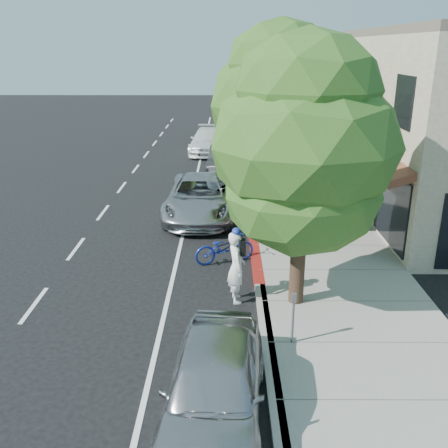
{
  "coord_description": "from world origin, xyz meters",
  "views": [
    {
      "loc": [
        -0.97,
        -13.99,
        6.63
      ],
      "look_at": [
        -1.05,
        0.8,
        1.35
      ],
      "focal_mm": 40.0,
      "sensor_mm": 36.0,
      "label": 1
    }
  ],
  "objects_px": {
    "near_car_a": "(214,386)",
    "cyclist": "(236,267)",
    "dark_sedan": "(224,159)",
    "dark_suv_far": "(209,134)",
    "bicycle": "(224,248)",
    "street_tree_2": "(267,94)",
    "silver_suv": "(200,197)",
    "street_tree_1": "(280,107)",
    "white_pickup": "(208,141)",
    "street_tree_5": "(250,77)",
    "pedestrian": "(328,176)",
    "street_tree_0": "(304,148)",
    "street_tree_4": "(254,81)",
    "street_tree_3": "(259,83)"
  },
  "relations": [
    {
      "from": "street_tree_1",
      "to": "pedestrian",
      "type": "xyz_separation_m",
      "value": [
        2.75,
        4.23,
        -3.56
      ]
    },
    {
      "from": "street_tree_2",
      "to": "pedestrian",
      "type": "height_order",
      "value": "street_tree_2"
    },
    {
      "from": "street_tree_1",
      "to": "dark_sedan",
      "type": "height_order",
      "value": "street_tree_1"
    },
    {
      "from": "white_pickup",
      "to": "dark_suv_far",
      "type": "bearing_deg",
      "value": 93.11
    },
    {
      "from": "street_tree_2",
      "to": "white_pickup",
      "type": "xyz_separation_m",
      "value": [
        -3.1,
        8.72,
        -3.77
      ]
    },
    {
      "from": "street_tree_4",
      "to": "bicycle",
      "type": "xyz_separation_m",
      "value": [
        -1.93,
        -21.14,
        -3.87
      ]
    },
    {
      "from": "street_tree_1",
      "to": "dark_suv_far",
      "type": "relative_size",
      "value": 1.76
    },
    {
      "from": "street_tree_0",
      "to": "silver_suv",
      "type": "height_order",
      "value": "street_tree_0"
    },
    {
      "from": "street_tree_3",
      "to": "bicycle",
      "type": "relative_size",
      "value": 3.76
    },
    {
      "from": "street_tree_0",
      "to": "cyclist",
      "type": "bearing_deg",
      "value": 169.38
    },
    {
      "from": "street_tree_5",
      "to": "street_tree_4",
      "type": "bearing_deg",
      "value": -90.0
    },
    {
      "from": "bicycle",
      "to": "cyclist",
      "type": "bearing_deg",
      "value": 168.02
    },
    {
      "from": "street_tree_2",
      "to": "pedestrian",
      "type": "distance_m",
      "value": 4.8
    },
    {
      "from": "cyclist",
      "to": "street_tree_4",
      "type": "bearing_deg",
      "value": -12.2
    },
    {
      "from": "cyclist",
      "to": "dark_suv_far",
      "type": "relative_size",
      "value": 0.47
    },
    {
      "from": "street_tree_0",
      "to": "bicycle",
      "type": "relative_size",
      "value": 3.59
    },
    {
      "from": "silver_suv",
      "to": "white_pickup",
      "type": "height_order",
      "value": "silver_suv"
    },
    {
      "from": "white_pickup",
      "to": "dark_suv_far",
      "type": "relative_size",
      "value": 1.24
    },
    {
      "from": "white_pickup",
      "to": "street_tree_5",
      "type": "bearing_deg",
      "value": 74.63
    },
    {
      "from": "street_tree_1",
      "to": "cyclist",
      "type": "relative_size",
      "value": 3.77
    },
    {
      "from": "dark_sedan",
      "to": "dark_suv_far",
      "type": "bearing_deg",
      "value": 101.6
    },
    {
      "from": "street_tree_0",
      "to": "street_tree_2",
      "type": "bearing_deg",
      "value": 90.0
    },
    {
      "from": "street_tree_0",
      "to": "street_tree_3",
      "type": "bearing_deg",
      "value": 90.0
    },
    {
      "from": "street_tree_1",
      "to": "silver_suv",
      "type": "bearing_deg",
      "value": 151.51
    },
    {
      "from": "street_tree_0",
      "to": "bicycle",
      "type": "height_order",
      "value": "street_tree_0"
    },
    {
      "from": "white_pickup",
      "to": "pedestrian",
      "type": "height_order",
      "value": "pedestrian"
    },
    {
      "from": "street_tree_2",
      "to": "white_pickup",
      "type": "relative_size",
      "value": 1.41
    },
    {
      "from": "bicycle",
      "to": "dark_suv_far",
      "type": "relative_size",
      "value": 0.46
    },
    {
      "from": "street_tree_2",
      "to": "near_car_a",
      "type": "bearing_deg",
      "value": -97.26
    },
    {
      "from": "street_tree_4",
      "to": "near_car_a",
      "type": "bearing_deg",
      "value": -94.21
    },
    {
      "from": "street_tree_0",
      "to": "near_car_a",
      "type": "relative_size",
      "value": 1.57
    },
    {
      "from": "street_tree_3",
      "to": "street_tree_4",
      "type": "distance_m",
      "value": 6.0
    },
    {
      "from": "dark_sedan",
      "to": "near_car_a",
      "type": "relative_size",
      "value": 0.96
    },
    {
      "from": "street_tree_0",
      "to": "near_car_a",
      "type": "distance_m",
      "value": 6.02
    },
    {
      "from": "street_tree_5",
      "to": "dark_sedan",
      "type": "distance_m",
      "value": 15.33
    },
    {
      "from": "street_tree_1",
      "to": "dark_suv_far",
      "type": "bearing_deg",
      "value": 100.05
    },
    {
      "from": "street_tree_0",
      "to": "white_pickup",
      "type": "relative_size",
      "value": 1.33
    },
    {
      "from": "street_tree_0",
      "to": "silver_suv",
      "type": "bearing_deg",
      "value": 111.18
    },
    {
      "from": "street_tree_4",
      "to": "bicycle",
      "type": "relative_size",
      "value": 3.63
    },
    {
      "from": "street_tree_2",
      "to": "silver_suv",
      "type": "relative_size",
      "value": 1.28
    },
    {
      "from": "silver_suv",
      "to": "dark_sedan",
      "type": "height_order",
      "value": "silver_suv"
    },
    {
      "from": "street_tree_4",
      "to": "dark_sedan",
      "type": "distance_m",
      "value": 9.72
    },
    {
      "from": "street_tree_5",
      "to": "white_pickup",
      "type": "height_order",
      "value": "street_tree_5"
    },
    {
      "from": "near_car_a",
      "to": "cyclist",
      "type": "bearing_deg",
      "value": 88.32
    },
    {
      "from": "street_tree_5",
      "to": "dark_sedan",
      "type": "xyz_separation_m",
      "value": [
        -2.04,
        -14.76,
        -3.59
      ]
    },
    {
      "from": "street_tree_0",
      "to": "cyclist",
      "type": "distance_m",
      "value": 3.68
    },
    {
      "from": "street_tree_2",
      "to": "street_tree_5",
      "type": "height_order",
      "value": "street_tree_2"
    },
    {
      "from": "street_tree_0",
      "to": "street_tree_2",
      "type": "relative_size",
      "value": 0.95
    },
    {
      "from": "bicycle",
      "to": "dark_sedan",
      "type": "xyz_separation_m",
      "value": [
        -0.1,
        12.38,
        0.2
      ]
    },
    {
      "from": "street_tree_2",
      "to": "dark_sedan",
      "type": "xyz_separation_m",
      "value": [
        -2.04,
        3.24,
        -3.83
      ]
    }
  ]
}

